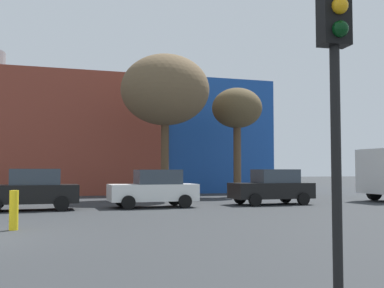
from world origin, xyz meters
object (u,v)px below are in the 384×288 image
(parked_car_4, at_px, (154,189))
(traffic_light_near_right, at_px, (335,59))
(bare_tree_1, at_px, (165,91))
(bollard_yellow_1, at_px, (14,210))
(parked_car_3, at_px, (31,190))
(bare_tree_2, at_px, (237,110))
(parked_car_5, at_px, (272,187))

(parked_car_4, relative_size, traffic_light_near_right, 0.95)
(bare_tree_1, distance_m, bollard_yellow_1, 15.15)
(parked_car_3, distance_m, bare_tree_1, 10.28)
(parked_car_3, relative_size, bare_tree_2, 0.57)
(parked_car_4, height_order, bollard_yellow_1, parked_car_4)
(parked_car_3, relative_size, bare_tree_1, 0.48)
(traffic_light_near_right, bearing_deg, bollard_yellow_1, -151.77)
(parked_car_4, bearing_deg, traffic_light_near_right, 84.58)
(parked_car_3, bearing_deg, bare_tree_1, -142.68)
(parked_car_3, xyz_separation_m, bollard_yellow_1, (-0.34, -6.66, -0.30))
(bare_tree_1, bearing_deg, bollard_yellow_1, -121.49)
(parked_car_3, height_order, traffic_light_near_right, traffic_light_near_right)
(parked_car_4, height_order, parked_car_5, parked_car_5)
(parked_car_5, xyz_separation_m, bare_tree_2, (1.22, 6.99, 4.57))
(parked_car_3, bearing_deg, bare_tree_2, -149.97)
(traffic_light_near_right, height_order, bare_tree_2, bare_tree_2)
(parked_car_3, height_order, bollard_yellow_1, parked_car_3)
(parked_car_4, xyz_separation_m, bare_tree_1, (1.89, 5.35, 5.28))
(bollard_yellow_1, bearing_deg, bare_tree_2, 47.66)
(parked_car_3, height_order, parked_car_4, parked_car_3)
(parked_car_3, height_order, bare_tree_2, bare_tree_2)
(parked_car_4, distance_m, bare_tree_2, 10.89)
(bare_tree_1, bearing_deg, traffic_light_near_right, -99.13)
(parked_car_5, height_order, bare_tree_2, bare_tree_2)
(parked_car_5, relative_size, bollard_yellow_1, 3.58)
(traffic_light_near_right, relative_size, bollard_yellow_1, 3.75)
(parked_car_4, height_order, traffic_light_near_right, traffic_light_near_right)
(bare_tree_2, relative_size, bollard_yellow_1, 6.33)
(traffic_light_near_right, xyz_separation_m, bollard_yellow_1, (-3.99, 8.99, -2.42))
(bare_tree_1, relative_size, bare_tree_2, 1.20)
(parked_car_3, distance_m, parked_car_4, 5.13)
(bare_tree_2, distance_m, bollard_yellow_1, 19.10)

